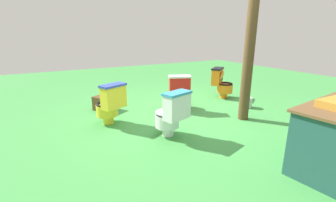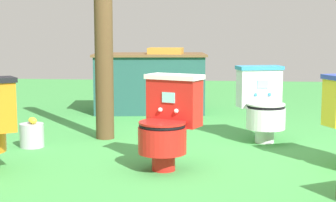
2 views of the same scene
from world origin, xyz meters
The scene contains 8 objects.
ground centered at (0.00, 0.00, 0.00)m, with size 14.00×14.00×0.00m, color #429947.
toilet_orange centered at (-1.58, -0.61, 0.37)m, with size 0.62×0.63×0.73m.
toilet_red centered at (-0.21, -0.34, 0.37)m, with size 0.56×0.61×0.73m.
toilet_yellow centered at (1.26, -0.18, 0.37)m, with size 0.57×0.61×0.73m.
toilet_white centered at (0.59, 0.76, 0.37)m, with size 0.53×0.59×0.73m.
wooden_post centered at (-0.96, 0.73, 1.12)m, with size 0.18×0.18×2.25m, color brown.
small_crate centered at (1.17, -1.04, 0.14)m, with size 0.32×0.35×0.29m, color brown.
lemon_bucket centered at (-1.54, 0.27, 0.12)m, with size 0.22×0.22×0.28m.
Camera 1 is at (2.23, 3.64, 1.54)m, focal length 25.05 mm.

